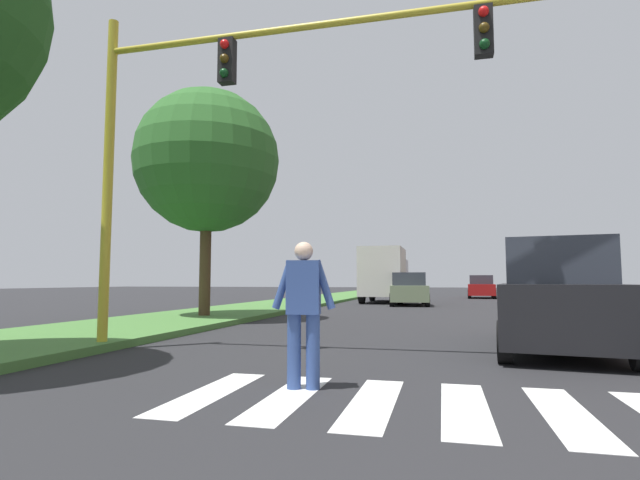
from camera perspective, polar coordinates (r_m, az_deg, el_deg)
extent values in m
plane|color=#262628|center=(28.50, 13.55, -7.15)|extent=(140.00, 140.00, 0.00)
cube|color=silver|center=(5.80, -12.55, -16.91)|extent=(0.45, 2.20, 0.01)
cube|color=silver|center=(5.47, -3.66, -17.75)|extent=(0.45, 2.20, 0.01)
cube|color=silver|center=(5.28, 6.19, -18.22)|extent=(0.45, 2.20, 0.01)
cube|color=silver|center=(5.24, 16.51, -18.17)|extent=(0.45, 2.20, 0.01)
cube|color=silver|center=(5.34, 26.67, -17.58)|extent=(0.45, 2.20, 0.01)
cube|color=#477A38|center=(27.59, -2.25, -7.20)|extent=(4.08, 64.00, 0.15)
cylinder|color=#4C3823|center=(16.11, -13.20, -2.14)|extent=(0.36, 0.36, 3.59)
sphere|color=#2D6628|center=(16.56, -12.99, 8.97)|extent=(4.67, 4.67, 4.67)
cube|color=#9E9991|center=(27.65, 30.79, -6.53)|extent=(3.00, 64.00, 0.15)
cylinder|color=gold|center=(9.93, -23.43, 6.74)|extent=(0.18, 0.18, 6.00)
cylinder|color=gold|center=(9.07, -0.82, 23.64)|extent=(7.84, 0.12, 0.12)
cube|color=black|center=(9.35, -10.74, 19.73)|extent=(0.28, 0.20, 0.80)
sphere|color=red|center=(9.36, -11.05, 21.46)|extent=(0.16, 0.16, 0.16)
sphere|color=#4C380F|center=(9.25, -11.07, 20.01)|extent=(0.16, 0.16, 0.16)
sphere|color=#0F3F19|center=(9.14, -11.10, 18.53)|extent=(0.16, 0.16, 0.16)
cube|color=black|center=(8.65, 18.48, 22.01)|extent=(0.28, 0.20, 0.80)
sphere|color=red|center=(8.67, 18.49, 23.91)|extent=(0.16, 0.16, 0.16)
sphere|color=#4C380F|center=(8.54, 18.54, 22.37)|extent=(0.16, 0.16, 0.16)
sphere|color=#0F3F19|center=(8.43, 18.59, 20.80)|extent=(0.16, 0.16, 0.16)
cylinder|color=#334C8C|center=(5.76, -0.83, -12.85)|extent=(0.18, 0.18, 0.85)
cylinder|color=#334C8C|center=(5.79, -3.04, -12.80)|extent=(0.18, 0.18, 0.85)
cube|color=#334C8C|center=(5.72, -1.92, -5.52)|extent=(0.41, 0.29, 0.62)
cylinder|color=#334C8C|center=(5.69, 0.49, -5.21)|extent=(0.27, 0.12, 0.58)
cylinder|color=#334C8C|center=(5.76, -4.29, -5.20)|extent=(0.27, 0.12, 0.58)
sphere|color=beige|center=(5.73, -1.90, -1.32)|extent=(0.25, 0.25, 0.22)
cube|color=black|center=(9.85, 25.97, -7.41)|extent=(2.50, 4.81, 0.96)
cube|color=#2D333D|center=(10.07, 25.69, -2.37)|extent=(2.00, 2.73, 0.79)
cylinder|color=black|center=(8.02, 20.73, -11.03)|extent=(0.30, 0.66, 0.64)
cylinder|color=black|center=(11.80, 29.63, -8.61)|extent=(0.30, 0.66, 0.64)
cylinder|color=black|center=(11.70, 21.06, -8.96)|extent=(0.30, 0.66, 0.64)
cube|color=gray|center=(25.69, 10.26, -6.10)|extent=(2.21, 4.22, 0.79)
cube|color=#2D333D|center=(25.48, 10.24, -4.49)|extent=(1.78, 1.97, 0.65)
cylinder|color=black|center=(27.28, 8.40, -6.67)|extent=(0.28, 0.66, 0.64)
cylinder|color=black|center=(27.32, 11.96, -6.61)|extent=(0.28, 0.66, 0.64)
cylinder|color=black|center=(24.11, 8.35, -6.92)|extent=(0.28, 0.66, 0.64)
cylinder|color=black|center=(24.15, 12.37, -6.85)|extent=(0.28, 0.66, 0.64)
cube|color=maroon|center=(37.82, 18.26, -5.49)|extent=(2.09, 4.51, 0.79)
cube|color=#2D333D|center=(38.04, 18.23, -4.41)|extent=(1.72, 2.08, 0.65)
cylinder|color=black|center=(36.09, 19.65, -5.97)|extent=(0.26, 0.65, 0.64)
cylinder|color=black|center=(36.07, 16.98, -6.04)|extent=(0.26, 0.65, 0.64)
cylinder|color=black|center=(39.60, 19.45, -5.85)|extent=(0.26, 0.65, 0.64)
cylinder|color=black|center=(39.58, 17.02, -5.91)|extent=(0.26, 0.65, 0.64)
cube|color=#B7B7BC|center=(31.14, 8.00, -4.35)|extent=(2.30, 2.00, 2.20)
cube|color=beige|center=(28.06, 7.33, -3.70)|extent=(2.30, 4.20, 2.70)
cylinder|color=black|center=(31.28, 6.10, -6.21)|extent=(0.30, 0.90, 0.90)
cylinder|color=black|center=(31.06, 9.96, -6.17)|extent=(0.30, 0.90, 0.90)
cylinder|color=black|center=(27.17, 4.89, -6.43)|extent=(0.30, 0.90, 0.90)
cylinder|color=black|center=(26.92, 9.33, -6.40)|extent=(0.30, 0.90, 0.90)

